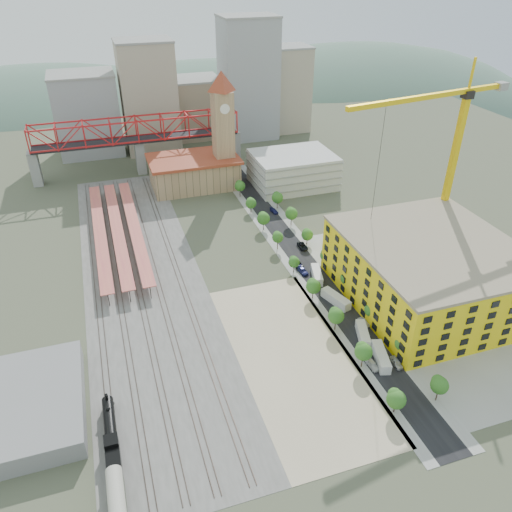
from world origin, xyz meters
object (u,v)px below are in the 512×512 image
object	(u,v)px
tower_crane	(448,142)
site_trailer_d	(317,275)
clock_tower	(223,119)
site_trailer_b	(363,334)
site_trailer_a	(381,357)
construction_building	(429,271)
locomotive	(111,434)
site_trailer_c	(336,299)
car_0	(372,365)

from	to	relation	value
tower_crane	site_trailer_d	world-z (taller)	tower_crane
clock_tower	site_trailer_b	size ratio (longest dim) A/B	5.55
tower_crane	site_trailer_d	distance (m)	56.39
site_trailer_a	tower_crane	bearing A→B (deg)	60.55
construction_building	site_trailer_d	size ratio (longest dim) A/B	5.25
locomotive	site_trailer_a	xyz separation A→B (m)	(66.00, 3.29, -0.66)
locomotive	site_trailer_d	size ratio (longest dim) A/B	2.27
site_trailer_c	car_0	size ratio (longest dim) A/B	2.17
site_trailer_a	site_trailer_c	distance (m)	25.48
construction_building	locomotive	size ratio (longest dim) A/B	2.32
construction_building	site_trailer_d	distance (m)	33.42
site_trailer_b	site_trailer_a	bearing A→B (deg)	-71.86
site_trailer_a	site_trailer_d	distance (m)	39.02
tower_crane	site_trailer_a	xyz separation A→B (m)	(-42.12, -42.20, -37.29)
clock_tower	site_trailer_c	world-z (taller)	clock_tower
car_0	clock_tower	bearing A→B (deg)	87.03
tower_crane	site_trailer_b	xyz separation A→B (m)	(-42.12, -32.95, -37.39)
clock_tower	tower_crane	size ratio (longest dim) A/B	0.83
tower_crane	site_trailer_c	world-z (taller)	tower_crane
tower_crane	site_trailer_a	size ratio (longest dim) A/B	6.21
site_trailer_a	site_trailer_b	world-z (taller)	site_trailer_a
tower_crane	site_trailer_d	xyz separation A→B (m)	(-42.12, -3.18, -37.35)
locomotive	site_trailer_b	bearing A→B (deg)	10.75
clock_tower	site_trailer_d	xyz separation A→B (m)	(8.00, -80.62, -27.38)
car_0	locomotive	bearing A→B (deg)	176.48
tower_crane	site_trailer_b	distance (m)	65.25
tower_crane	construction_building	bearing A→B (deg)	-125.56
clock_tower	site_trailer_a	distance (m)	122.98
locomotive	site_trailer_c	size ratio (longest dim) A/B	2.15
construction_building	car_0	size ratio (longest dim) A/B	10.82
clock_tower	site_trailer_b	xyz separation A→B (m)	(8.00, -110.39, -27.41)
locomotive	tower_crane	bearing A→B (deg)	22.81
clock_tower	construction_building	world-z (taller)	clock_tower
tower_crane	site_trailer_a	distance (m)	70.32
site_trailer_a	site_trailer_c	world-z (taller)	site_trailer_c
construction_building	site_trailer_d	xyz separation A→B (m)	(-26.00, 19.37, -8.09)
locomotive	tower_crane	size ratio (longest dim) A/B	0.35
site_trailer_b	site_trailer_d	size ratio (longest dim) A/B	0.97
site_trailer_c	tower_crane	bearing A→B (deg)	4.00
site_trailer_d	car_0	size ratio (longest dim) A/B	2.06
clock_tower	site_trailer_d	bearing A→B (deg)	-84.33
site_trailer_c	car_0	bearing A→B (deg)	-114.03
clock_tower	site_trailer_c	xyz separation A→B (m)	(8.00, -94.15, -27.31)
construction_building	locomotive	distance (m)	95.10
site_trailer_b	site_trailer_c	size ratio (longest dim) A/B	0.92
locomotive	construction_building	bearing A→B (deg)	14.00
tower_crane	car_0	bearing A→B (deg)	-136.06
tower_crane	clock_tower	bearing A→B (deg)	122.91
construction_building	site_trailer_b	size ratio (longest dim) A/B	5.40
construction_building	site_trailer_c	size ratio (longest dim) A/B	4.99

